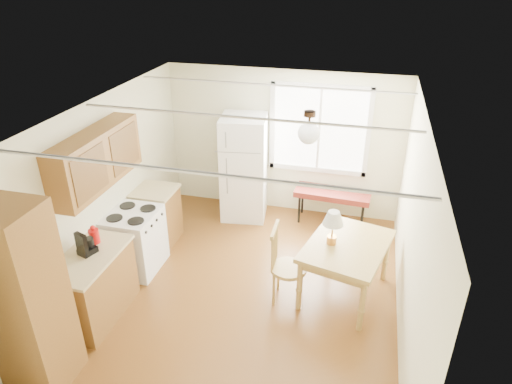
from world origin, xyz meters
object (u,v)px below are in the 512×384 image
(refrigerator, at_px, (244,168))
(dining_table, at_px, (347,251))
(bench, at_px, (332,195))
(chair, at_px, (281,259))

(refrigerator, height_order, dining_table, refrigerator)
(bench, distance_m, dining_table, 1.91)
(bench, distance_m, chair, 2.21)
(refrigerator, xyz_separation_m, chair, (1.07, -2.04, -0.28))
(refrigerator, relative_size, chair, 1.68)
(dining_table, distance_m, chair, 0.86)
(bench, relative_size, chair, 1.20)
(dining_table, bearing_deg, refrigerator, 150.92)
(dining_table, height_order, chair, chair)
(dining_table, relative_size, chair, 1.37)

